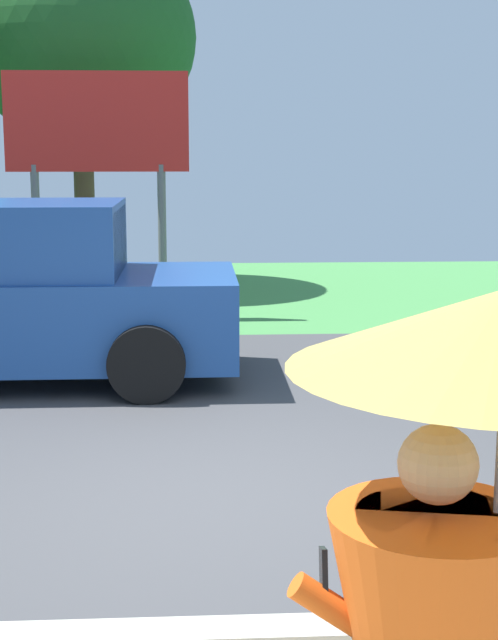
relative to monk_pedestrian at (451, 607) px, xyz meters
The scene contains 4 objects.
ground_plane 7.01m from the monk_pedestrian, 94.15° to the left, with size 40.00×22.00×0.20m.
monk_pedestrian is the anchor object (origin of this frame).
roadside_billboard 11.73m from the monk_pedestrian, 100.17° to the left, with size 2.60×0.12×3.50m.
tree_left_far 15.37m from the monk_pedestrian, 100.08° to the left, with size 4.03×4.03×6.16m.
Camera 1 is at (-0.20, -6.38, 2.43)m, focal length 53.69 mm.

